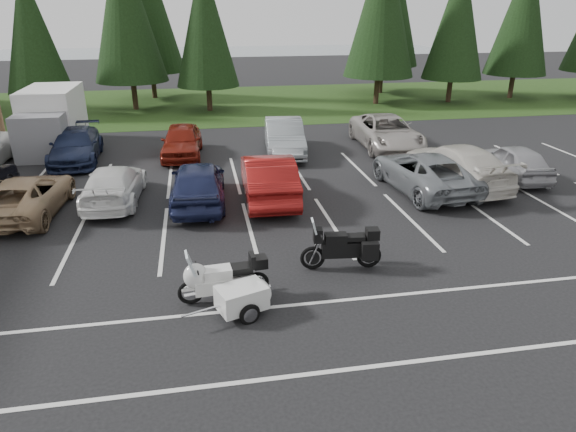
{
  "coord_description": "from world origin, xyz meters",
  "views": [
    {
      "loc": [
        -0.95,
        -13.87,
        6.68
      ],
      "look_at": [
        1.44,
        -0.5,
        1.07
      ],
      "focal_mm": 32.0,
      "sensor_mm": 36.0,
      "label": 1
    }
  ],
  "objects_px": {
    "box_truck": "(49,121)",
    "car_near_2": "(27,196)",
    "car_far_3": "(284,137)",
    "car_far_4": "(387,132)",
    "car_near_6": "(423,172)",
    "car_far_1": "(76,146)",
    "car_near_7": "(456,165)",
    "car_far_2": "(182,141)",
    "car_near_8": "(514,161)",
    "car_near_3": "(114,185)",
    "adventure_motorcycle": "(341,243)",
    "car_near_5": "(268,177)",
    "touring_motorcycle": "(224,274)",
    "cargo_trailer": "(242,300)",
    "car_near_4": "(198,183)"
  },
  "relations": [
    {
      "from": "car_near_8",
      "to": "car_near_3",
      "type": "bearing_deg",
      "value": 5.31
    },
    {
      "from": "box_truck",
      "to": "car_near_3",
      "type": "height_order",
      "value": "box_truck"
    },
    {
      "from": "car_near_6",
      "to": "car_near_7",
      "type": "bearing_deg",
      "value": -170.25
    },
    {
      "from": "box_truck",
      "to": "car_far_2",
      "type": "relative_size",
      "value": 1.27
    },
    {
      "from": "car_far_1",
      "to": "adventure_motorcycle",
      "type": "distance_m",
      "value": 15.2
    },
    {
      "from": "car_far_4",
      "to": "cargo_trailer",
      "type": "relative_size",
      "value": 3.58
    },
    {
      "from": "car_near_5",
      "to": "touring_motorcycle",
      "type": "bearing_deg",
      "value": 75.26
    },
    {
      "from": "car_far_1",
      "to": "car_far_2",
      "type": "height_order",
      "value": "car_far_2"
    },
    {
      "from": "car_near_5",
      "to": "car_far_3",
      "type": "height_order",
      "value": "car_near_5"
    },
    {
      "from": "car_near_6",
      "to": "car_near_8",
      "type": "xyz_separation_m",
      "value": [
        4.33,
        0.8,
        -0.04
      ]
    },
    {
      "from": "car_near_4",
      "to": "car_far_1",
      "type": "xyz_separation_m",
      "value": [
        -5.4,
        6.54,
        -0.08
      ]
    },
    {
      "from": "car_far_2",
      "to": "touring_motorcycle",
      "type": "distance_m",
      "value": 13.23
    },
    {
      "from": "car_near_5",
      "to": "cargo_trailer",
      "type": "height_order",
      "value": "car_near_5"
    },
    {
      "from": "box_truck",
      "to": "touring_motorcycle",
      "type": "distance_m",
      "value": 17.14
    },
    {
      "from": "car_far_2",
      "to": "car_far_1",
      "type": "bearing_deg",
      "value": -177.05
    },
    {
      "from": "car_near_3",
      "to": "car_near_7",
      "type": "bearing_deg",
      "value": -178.67
    },
    {
      "from": "box_truck",
      "to": "car_near_2",
      "type": "bearing_deg",
      "value": -82.24
    },
    {
      "from": "car_near_3",
      "to": "adventure_motorcycle",
      "type": "height_order",
      "value": "adventure_motorcycle"
    },
    {
      "from": "car_near_8",
      "to": "car_far_1",
      "type": "xyz_separation_m",
      "value": [
        -18.29,
        5.73,
        0.02
      ]
    },
    {
      "from": "car_far_1",
      "to": "touring_motorcycle",
      "type": "relative_size",
      "value": 2.02
    },
    {
      "from": "car_near_2",
      "to": "car_near_6",
      "type": "height_order",
      "value": "car_near_6"
    },
    {
      "from": "car_near_6",
      "to": "car_far_2",
      "type": "distance_m",
      "value": 11.27
    },
    {
      "from": "car_near_7",
      "to": "car_far_2",
      "type": "height_order",
      "value": "car_near_7"
    },
    {
      "from": "car_far_2",
      "to": "cargo_trailer",
      "type": "bearing_deg",
      "value": -80.59
    },
    {
      "from": "car_far_4",
      "to": "car_far_1",
      "type": "bearing_deg",
      "value": -178.63
    },
    {
      "from": "adventure_motorcycle",
      "to": "car_near_8",
      "type": "bearing_deg",
      "value": 41.24
    },
    {
      "from": "car_far_1",
      "to": "cargo_trailer",
      "type": "xyz_separation_m",
      "value": [
        6.25,
        -13.94,
        -0.36
      ]
    },
    {
      "from": "car_near_2",
      "to": "car_near_6",
      "type": "relative_size",
      "value": 0.9
    },
    {
      "from": "car_near_2",
      "to": "car_near_8",
      "type": "height_order",
      "value": "car_near_8"
    },
    {
      "from": "car_near_7",
      "to": "car_far_1",
      "type": "height_order",
      "value": "car_near_7"
    },
    {
      "from": "car_near_4",
      "to": "car_near_5",
      "type": "height_order",
      "value": "car_near_5"
    },
    {
      "from": "touring_motorcycle",
      "to": "car_far_4",
      "type": "bearing_deg",
      "value": 50.37
    },
    {
      "from": "car_near_2",
      "to": "car_near_6",
      "type": "bearing_deg",
      "value": -176.11
    },
    {
      "from": "car_near_6",
      "to": "car_far_4",
      "type": "xyz_separation_m",
      "value": [
        0.84,
        6.33,
        0.05
      ]
    },
    {
      "from": "car_far_2",
      "to": "car_far_4",
      "type": "height_order",
      "value": "car_far_4"
    },
    {
      "from": "car_near_2",
      "to": "car_far_1",
      "type": "distance_m",
      "value": 6.49
    },
    {
      "from": "car_near_6",
      "to": "car_far_1",
      "type": "relative_size",
      "value": 1.07
    },
    {
      "from": "car_far_2",
      "to": "car_far_4",
      "type": "bearing_deg",
      "value": 2.32
    },
    {
      "from": "car_near_4",
      "to": "car_far_4",
      "type": "xyz_separation_m",
      "value": [
        9.4,
        6.35,
        -0.01
      ]
    },
    {
      "from": "adventure_motorcycle",
      "to": "car_far_1",
      "type": "bearing_deg",
      "value": 132.99
    },
    {
      "from": "car_far_3",
      "to": "car_far_4",
      "type": "distance_m",
      "value": 5.21
    },
    {
      "from": "box_truck",
      "to": "car_far_1",
      "type": "xyz_separation_m",
      "value": [
        1.55,
        -2.21,
        -0.73
      ]
    },
    {
      "from": "car_near_2",
      "to": "car_far_3",
      "type": "distance_m",
      "value": 11.68
    },
    {
      "from": "car_near_5",
      "to": "touring_motorcycle",
      "type": "height_order",
      "value": "car_near_5"
    },
    {
      "from": "car_far_2",
      "to": "car_far_3",
      "type": "xyz_separation_m",
      "value": [
        4.84,
        -0.33,
        0.07
      ]
    },
    {
      "from": "cargo_trailer",
      "to": "car_near_3",
      "type": "bearing_deg",
      "value": 95.84
    },
    {
      "from": "car_near_2",
      "to": "car_near_5",
      "type": "relative_size",
      "value": 0.95
    },
    {
      "from": "car_far_2",
      "to": "box_truck",
      "type": "bearing_deg",
      "value": 163.73
    },
    {
      "from": "car_near_7",
      "to": "car_near_2",
      "type": "bearing_deg",
      "value": -4.59
    },
    {
      "from": "car_far_2",
      "to": "car_near_8",
      "type": "bearing_deg",
      "value": -19.57
    }
  ]
}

